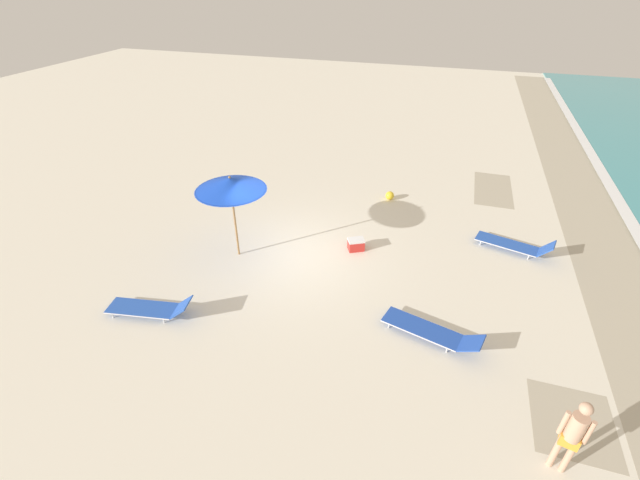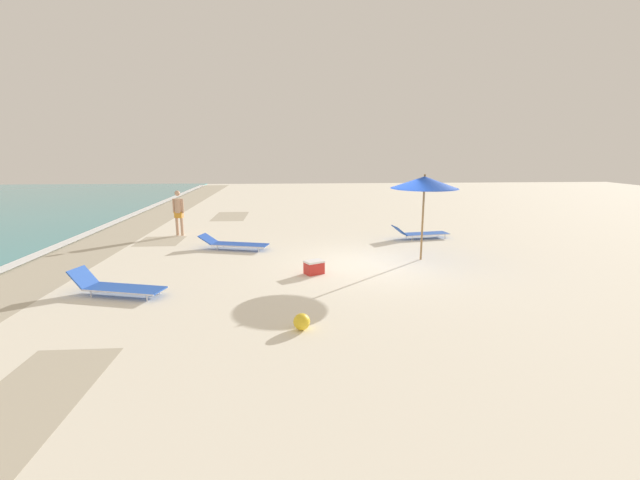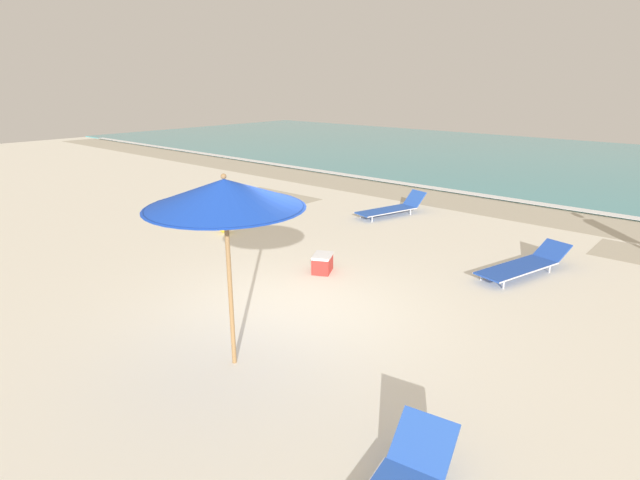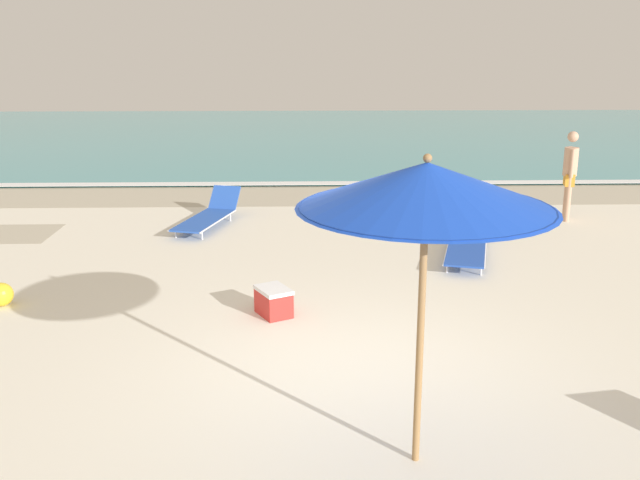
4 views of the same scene
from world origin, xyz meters
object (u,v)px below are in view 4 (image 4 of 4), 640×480
at_px(sun_lounger_beside_umbrella, 208,215).
at_px(beachgoer_wading_adult, 570,170).
at_px(sun_lounger_near_water_left, 467,244).
at_px(beach_ball, 1,294).
at_px(beach_umbrella, 426,187).
at_px(cooler_box, 274,301).

distance_m(sun_lounger_beside_umbrella, beachgoer_wading_adult, 7.10).
height_order(sun_lounger_near_water_left, beach_ball, sun_lounger_near_water_left).
xyz_separation_m(beach_umbrella, beachgoer_wading_adult, (4.32, 8.34, -1.35)).
relative_size(beach_umbrella, sun_lounger_beside_umbrella, 1.14).
bearing_deg(beach_umbrella, beach_ball, 142.60).
bearing_deg(beachgoer_wading_adult, beach_umbrella, 164.77).
height_order(sun_lounger_near_water_left, beachgoer_wading_adult, beachgoer_wading_adult).
bearing_deg(beach_umbrella, sun_lounger_near_water_left, 73.25).
bearing_deg(beachgoer_wading_adult, beach_ball, 128.15).
relative_size(beach_umbrella, sun_lounger_near_water_left, 1.08).
relative_size(beachgoer_wading_adult, cooler_box, 2.91).
xyz_separation_m(sun_lounger_beside_umbrella, sun_lounger_near_water_left, (4.51, -2.13, -0.01)).
distance_m(sun_lounger_beside_umbrella, sun_lounger_near_water_left, 4.98).
xyz_separation_m(beachgoer_wading_adult, cooler_box, (-5.64, -4.97, -0.81)).
height_order(beach_umbrella, beach_ball, beach_umbrella).
bearing_deg(cooler_box, beachgoer_wading_adult, 103.71).
bearing_deg(beach_umbrella, cooler_box, 111.34).
bearing_deg(beachgoer_wading_adult, sun_lounger_near_water_left, 145.76).
bearing_deg(beachgoer_wading_adult, cooler_box, 143.57).
bearing_deg(beach_umbrella, sun_lounger_beside_umbrella, 108.71).
bearing_deg(cooler_box, beach_ball, -124.53).
bearing_deg(sun_lounger_beside_umbrella, cooler_box, -57.89).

